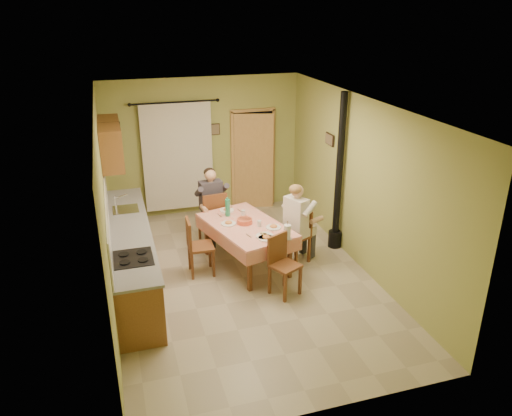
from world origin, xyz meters
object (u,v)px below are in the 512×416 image
object	(u,v)px
chair_right	(297,246)
chair_near	(284,277)
man_far	(211,197)
dining_table	(246,245)
man_right	(297,214)
chair_left	(200,257)
stove_flue	(338,194)
chair_far	(213,227)

from	to	relation	value
chair_right	chair_near	bearing A→B (deg)	124.22
man_far	dining_table	bearing A→B (deg)	-77.97
man_right	man_far	bearing A→B (deg)	21.29
chair_right	man_right	bearing A→B (deg)	90.00
chair_right	chair_left	size ratio (longest dim) A/B	0.96
dining_table	chair_near	size ratio (longest dim) A/B	2.03
chair_left	stove_flue	xyz separation A→B (m)	(2.52, 0.25, 0.73)
dining_table	man_right	size ratio (longest dim) A/B	1.38
dining_table	chair_right	xyz separation A→B (m)	(0.86, -0.11, -0.09)
dining_table	man_far	size ratio (longest dim) A/B	1.38
chair_left	chair_near	bearing A→B (deg)	50.13
man_far	chair_left	bearing A→B (deg)	-118.35
chair_far	man_right	xyz separation A→B (m)	(1.20, -1.16, 0.59)
dining_table	chair_far	world-z (taller)	chair_far
chair_near	dining_table	bearing A→B (deg)	-99.35
chair_far	chair_near	distance (m)	2.16
man_far	stove_flue	world-z (taller)	stove_flue
chair_right	chair_far	bearing A→B (deg)	22.01
dining_table	man_right	bearing A→B (deg)	-23.52
man_far	stove_flue	size ratio (longest dim) A/B	0.50
stove_flue	chair_left	bearing A→B (deg)	-174.27
dining_table	stove_flue	size ratio (longest dim) A/B	0.68
man_right	chair_left	bearing A→B (deg)	62.71
man_right	dining_table	bearing A→B (deg)	57.71
chair_right	stove_flue	world-z (taller)	stove_flue
chair_near	chair_left	world-z (taller)	chair_left
dining_table	chair_left	xyz separation A→B (m)	(-0.79, -0.03, -0.09)
chair_right	man_right	distance (m)	0.59
chair_near	chair_right	xyz separation A→B (m)	(0.55, 0.90, -0.00)
chair_far	stove_flue	distance (m)	2.36
dining_table	stove_flue	world-z (taller)	stove_flue
chair_near	chair_far	bearing A→B (deg)	-98.43
chair_far	man_far	distance (m)	0.59
dining_table	chair_far	size ratio (longest dim) A/B	1.90
chair_near	man_right	size ratio (longest dim) A/B	0.68
man_far	stove_flue	xyz separation A→B (m)	(2.09, -0.84, 0.15)
chair_far	man_far	bearing A→B (deg)	90.00
man_right	chair_right	bearing A→B (deg)	-90.00
dining_table	chair_near	distance (m)	1.07
chair_left	man_far	bearing A→B (deg)	160.03
chair_far	chair_right	size ratio (longest dim) A/B	1.09
man_right	stove_flue	bearing A→B (deg)	-93.47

